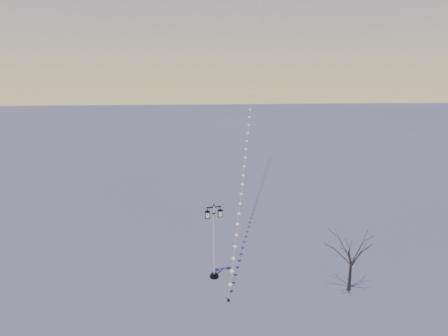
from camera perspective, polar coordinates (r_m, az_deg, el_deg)
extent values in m
plane|color=slate|center=(29.31, -0.16, -17.03)|extent=(300.00, 300.00, 0.00)
cylinder|color=black|center=(31.51, -1.33, -14.51)|extent=(0.62, 0.62, 0.18)
cylinder|color=black|center=(31.43, -1.34, -14.25)|extent=(0.45, 0.45, 0.16)
cylinder|color=white|center=(30.27, -1.36, -9.73)|extent=(0.14, 0.14, 5.23)
cylinder|color=black|center=(29.54, -1.39, -6.16)|extent=(0.22, 0.22, 0.07)
cube|color=black|center=(29.39, -1.39, -5.34)|extent=(1.04, 0.31, 0.07)
sphere|color=black|center=(29.35, -1.39, -5.09)|extent=(0.16, 0.16, 0.16)
pyramid|color=black|center=(29.33, -2.27, -5.74)|extent=(0.49, 0.49, 0.16)
cube|color=beige|center=(29.44, -2.26, -6.37)|extent=(0.29, 0.29, 0.38)
cube|color=black|center=(29.51, -2.26, -6.76)|extent=(0.33, 0.33, 0.04)
pyramid|color=black|center=(29.58, -0.52, -5.56)|extent=(0.49, 0.49, 0.16)
cube|color=beige|center=(29.69, -0.52, -6.19)|extent=(0.29, 0.29, 0.38)
cube|color=black|center=(29.76, -0.51, -6.57)|extent=(0.33, 0.33, 0.04)
cone|color=#342E23|center=(30.69, 16.76, -13.83)|extent=(0.26, 0.26, 2.18)
cylinder|color=black|center=(28.75, 0.60, -17.49)|extent=(0.18, 0.18, 0.18)
cylinder|color=black|center=(28.73, 0.60, -17.45)|extent=(0.03, 0.03, 0.22)
cone|color=orange|center=(44.90, 3.58, 10.70)|extent=(0.07, 0.07, 0.25)
cylinder|color=white|center=(28.52, 0.60, -16.71)|extent=(0.01, 0.01, 0.72)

